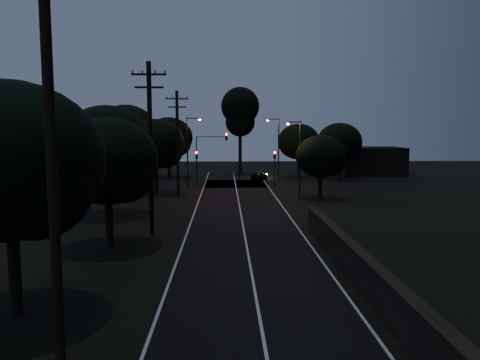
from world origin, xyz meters
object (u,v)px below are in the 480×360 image
utility_pole_far (177,142)px  signal_right (275,162)px  utility_pole_near (51,151)px  signal_mast (211,149)px  streetlight_c (298,154)px  utility_pole_mid (150,146)px  streetlight_a (189,147)px  streetlight_b (277,145)px  tall_pine (240,111)px  signal_left (197,162)px  car (259,175)px

utility_pole_far → signal_right: size_ratio=2.56×
utility_pole_near → utility_pole_far: 34.01m
signal_right → utility_pole_far: bearing=-143.0°
signal_mast → streetlight_c: size_ratio=0.83×
utility_pole_mid → streetlight_c: (11.83, 15.00, -1.39)m
streetlight_a → streetlight_b: 12.19m
utility_pole_near → utility_pole_mid: utility_pole_near is taller
utility_pole_near → tall_pine: bearing=83.0°
utility_pole_mid → streetlight_c: 19.15m
signal_left → signal_right: size_ratio=1.00×
utility_pole_near → streetlight_b: utility_pole_near is taller
car → tall_pine: bearing=-56.7°
utility_pole_near → signal_left: size_ratio=2.93×
utility_pole_far → streetlight_a: utility_pole_far is taller
car → utility_pole_near: bearing=98.7°
tall_pine → streetlight_a: size_ratio=1.61×
tall_pine → streetlight_a: tall_pine is taller
streetlight_b → car: size_ratio=2.17×
utility_pole_near → streetlight_a: size_ratio=1.50×
tall_pine → signal_mast: bearing=-104.6°
tall_pine → signal_left: 17.26m
streetlight_b → utility_pole_mid: bearing=-111.3°
utility_pole_near → car: (9.20, 48.00, -5.62)m
signal_right → car: size_ratio=1.11×
tall_pine → signal_mast: 16.27m
utility_pole_far → utility_pole_mid: bearing=-90.0°
utility_pole_near → car: 49.20m
streetlight_c → utility_pole_mid: bearing=-128.3°
utility_pole_far → tall_pine: (7.00, 23.00, 3.77)m
utility_pole_mid → utility_pole_near: bearing=-90.0°
signal_right → streetlight_a: 10.26m
signal_left → signal_right: (9.20, 0.00, 0.00)m
utility_pole_mid → streetlight_b: bearing=68.7°
utility_pole_mid → signal_left: (1.40, 24.99, -2.90)m
signal_right → streetlight_b: (0.71, 4.01, 1.80)m
utility_pole_near → streetlight_c: (11.83, 32.00, -1.89)m
signal_right → streetlight_c: size_ratio=0.55×
signal_left → streetlight_a: (-0.71, -1.99, 1.80)m
streetlight_c → signal_mast: bearing=131.2°
signal_mast → streetlight_a: bearing=-140.2°
tall_pine → streetlight_c: tall_pine is taller
streetlight_a → streetlight_b: bearing=29.5°
utility_pole_near → signal_right: (10.60, 41.99, -3.41)m
tall_pine → signal_right: bearing=-76.5°
streetlight_c → car: 16.64m
utility_pole_mid → car: size_ratio=2.99×
signal_mast → streetlight_b: (8.22, 4.01, 0.30)m
tall_pine → car: bearing=-76.3°
signal_left → streetlight_c: size_ratio=0.55×
tall_pine → streetlight_b: size_ratio=1.61×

